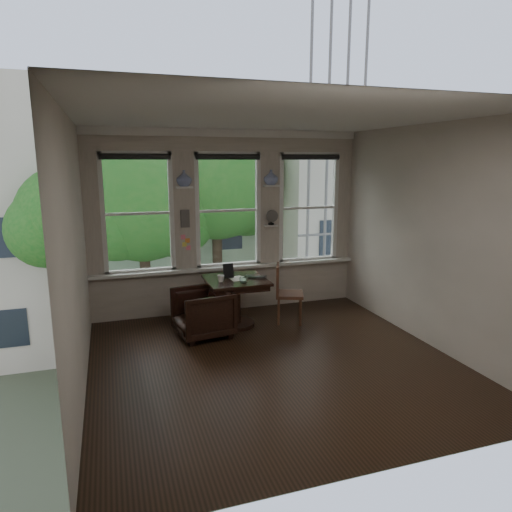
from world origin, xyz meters
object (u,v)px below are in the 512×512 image
object	(u,v)px
armchair_left	(203,313)
laptop	(255,278)
table	(236,302)
side_chair_right	(290,294)
mug	(221,278)

from	to	relation	value
armchair_left	laptop	xyz separation A→B (m)	(0.86, 0.19, 0.41)
table	side_chair_right	xyz separation A→B (m)	(0.85, -0.09, 0.09)
table	armchair_left	size ratio (longest dim) A/B	1.16
armchair_left	side_chair_right	distance (m)	1.44
side_chair_right	laptop	size ratio (longest dim) A/B	2.83
side_chair_right	armchair_left	bearing A→B (deg)	118.10
side_chair_right	table	bearing A→B (deg)	105.56
table	mug	xyz separation A→B (m)	(-0.26, -0.10, 0.43)
mug	table	bearing A→B (deg)	20.89
table	laptop	distance (m)	0.49
table	side_chair_right	bearing A→B (deg)	-6.00
mug	side_chair_right	bearing A→B (deg)	0.52
armchair_left	mug	xyz separation A→B (m)	(0.32, 0.15, 0.45)
armchair_left	mug	size ratio (longest dim) A/B	7.14
table	armchair_left	bearing A→B (deg)	-156.33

